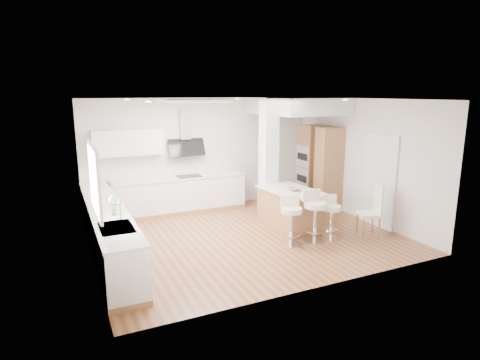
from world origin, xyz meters
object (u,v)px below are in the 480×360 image
bar_stool_c (331,215)px  dining_chair (374,208)px  peninsula (290,208)px  bar_stool_b (314,214)px  bar_stool_a (291,218)px

bar_stool_c → dining_chair: (0.93, -0.21, 0.09)m
peninsula → dining_chair: dining_chair is taller
bar_stool_b → dining_chair: (1.34, -0.21, 0.01)m
bar_stool_b → dining_chair: 1.35m
bar_stool_c → dining_chair: bearing=-2.8°
peninsula → dining_chair: size_ratio=1.34×
bar_stool_c → peninsula: bearing=122.4°
peninsula → bar_stool_a: 1.05m
peninsula → bar_stool_c: (0.39, -0.94, 0.06)m
bar_stool_b → dining_chair: dining_chair is taller
peninsula → bar_stool_b: (-0.02, -0.94, 0.14)m
peninsula → bar_stool_c: 1.02m
peninsula → bar_stool_b: size_ratio=1.43×
bar_stool_b → dining_chair: bearing=-6.8°
bar_stool_b → bar_stool_c: bearing=2.4°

